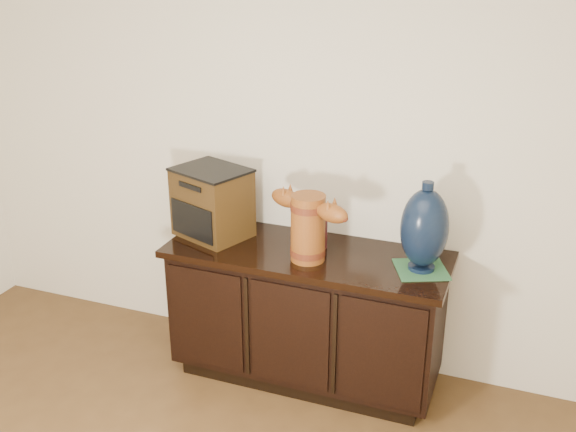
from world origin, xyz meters
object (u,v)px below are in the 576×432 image
at_px(lamp_base, 424,229).
at_px(sideboard, 306,314).
at_px(spray_can, 321,230).
at_px(tv_radio, 212,203).
at_px(terracotta_vessel, 308,224).

bearing_deg(lamp_base, sideboard, 179.58).
relative_size(sideboard, spray_can, 7.43).
relative_size(sideboard, tv_radio, 3.21).
bearing_deg(spray_can, tv_radio, -175.20).
xyz_separation_m(sideboard, tv_radio, (-0.54, 0.02, 0.56)).
xyz_separation_m(terracotta_vessel, spray_can, (0.02, 0.16, -0.10)).
relative_size(tv_radio, spray_can, 2.31).
distance_m(terracotta_vessel, spray_can, 0.19).
xyz_separation_m(sideboard, lamp_base, (0.58, -0.00, 0.59)).
height_order(sideboard, lamp_base, lamp_base).
height_order(sideboard, tv_radio, tv_radio).
height_order(sideboard, spray_can, spray_can).
distance_m(lamp_base, spray_can, 0.56).
height_order(terracotta_vessel, spray_can, terracotta_vessel).
xyz_separation_m(sideboard, spray_can, (0.05, 0.07, 0.46)).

